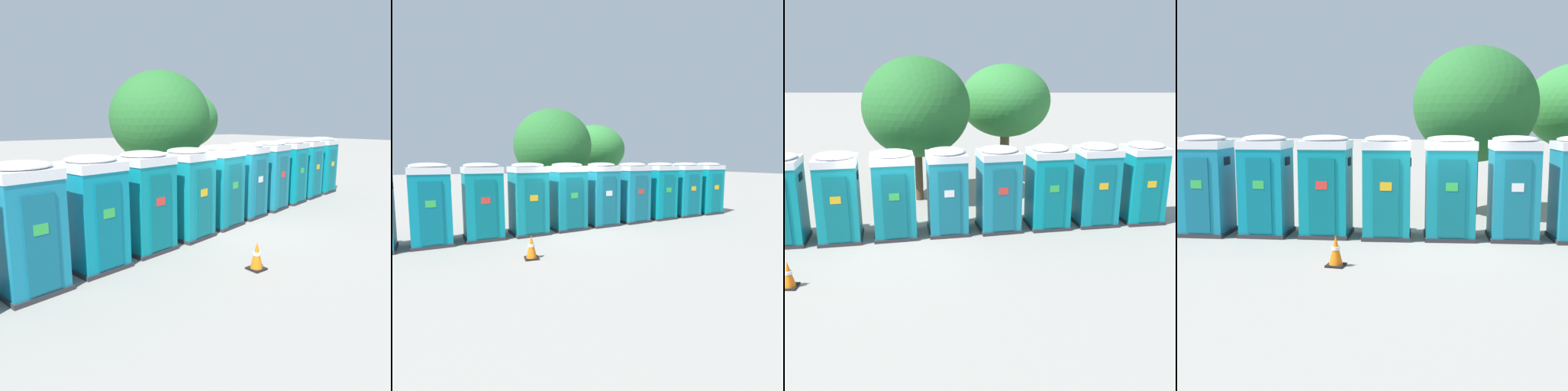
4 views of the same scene
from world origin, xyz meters
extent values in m
plane|color=gray|center=(0.00, 0.00, 0.00)|extent=(120.00, 120.00, 0.00)
cube|color=#2D2D33|center=(-3.06, -0.35, 0.05)|extent=(1.40, 1.37, 0.10)
cube|color=black|center=(-2.47, -0.26, 1.89)|extent=(0.08, 0.36, 0.20)
cube|color=#2D2D33|center=(-1.54, -0.15, 0.05)|extent=(1.40, 1.40, 0.10)
cube|color=#0E8693|center=(-1.54, -0.15, 1.15)|extent=(1.33, 1.33, 2.10)
cube|color=#0B6973|center=(-1.43, -0.72, 1.07)|extent=(0.62, 0.15, 1.85)
cube|color=yellow|center=(-1.42, -0.74, 1.35)|extent=(0.28, 0.06, 0.20)
cube|color=black|center=(-0.97, -0.04, 1.89)|extent=(0.09, 0.36, 0.20)
cube|color=white|center=(-1.54, -0.15, 2.30)|extent=(1.37, 1.37, 0.20)
ellipsoid|color=white|center=(-1.54, -0.15, 2.45)|extent=(1.30, 1.31, 0.18)
cube|color=#2D2D33|center=(-0.03, 0.16, 0.05)|extent=(1.45, 1.42, 0.10)
cube|color=#0E7E8E|center=(-0.03, 0.16, 1.15)|extent=(1.38, 1.36, 2.10)
cube|color=#0B626E|center=(0.09, -0.41, 1.07)|extent=(0.64, 0.16, 1.85)
cube|color=green|center=(0.10, -0.43, 1.35)|extent=(0.28, 0.07, 0.20)
cube|color=black|center=(0.55, 0.28, 1.89)|extent=(0.10, 0.36, 0.20)
cube|color=white|center=(-0.03, 0.16, 2.30)|extent=(1.42, 1.40, 0.20)
ellipsoid|color=white|center=(-0.03, 0.16, 2.45)|extent=(1.35, 1.33, 0.18)
cube|color=#2D2D33|center=(1.48, 0.47, 0.05)|extent=(1.36, 1.39, 0.10)
cube|color=teal|center=(1.48, 0.47, 1.15)|extent=(1.29, 1.32, 2.10)
cube|color=#106276|center=(1.59, -0.10, 1.07)|extent=(0.60, 0.14, 1.85)
cube|color=white|center=(1.59, -0.12, 1.35)|extent=(0.28, 0.06, 0.20)
cube|color=black|center=(2.03, 0.58, 1.89)|extent=(0.09, 0.36, 0.20)
cube|color=white|center=(1.48, 0.47, 2.30)|extent=(1.33, 1.36, 0.20)
ellipsoid|color=white|center=(1.48, 0.47, 2.45)|extent=(1.27, 1.30, 0.18)
cube|color=#2D2D33|center=(3.00, 0.73, 0.05)|extent=(1.43, 1.43, 0.10)
cube|color=teal|center=(3.00, 0.73, 1.15)|extent=(1.36, 1.36, 2.10)
cube|color=#11657A|center=(3.12, 0.16, 1.07)|extent=(0.62, 0.16, 1.85)
cube|color=red|center=(3.13, 0.14, 1.35)|extent=(0.28, 0.07, 0.20)
cube|color=black|center=(3.57, 0.85, 1.89)|extent=(0.10, 0.36, 0.20)
cube|color=white|center=(3.00, 0.73, 2.30)|extent=(1.40, 1.40, 0.20)
ellipsoid|color=white|center=(3.00, 0.73, 2.45)|extent=(1.33, 1.33, 0.18)
cube|color=#2D2D33|center=(4.52, 0.98, 0.05)|extent=(1.38, 1.39, 0.10)
cube|color=#078997|center=(4.52, 0.98, 1.15)|extent=(1.31, 1.33, 2.10)
cube|color=#076A76|center=(4.62, 0.40, 1.07)|extent=(0.61, 0.14, 1.85)
cube|color=green|center=(4.63, 0.39, 1.35)|extent=(0.28, 0.06, 0.20)
cube|color=black|center=(5.08, 1.08, 1.89)|extent=(0.09, 0.36, 0.20)
cube|color=white|center=(4.52, 0.98, 2.30)|extent=(1.35, 1.37, 0.20)
ellipsoid|color=white|center=(4.52, 0.98, 2.45)|extent=(1.29, 1.30, 0.18)
cube|color=#2D2D33|center=(6.03, 1.26, 0.05)|extent=(1.42, 1.39, 0.10)
cube|color=#0C8599|center=(6.03, 1.26, 1.15)|extent=(1.35, 1.33, 2.10)
cube|color=#096877|center=(6.13, 0.68, 1.07)|extent=(0.64, 0.14, 1.85)
cube|color=yellow|center=(6.13, 0.66, 1.35)|extent=(0.28, 0.06, 0.20)
cube|color=black|center=(6.62, 1.36, 1.89)|extent=(0.09, 0.36, 0.20)
cube|color=white|center=(6.03, 1.26, 2.30)|extent=(1.39, 1.37, 0.20)
ellipsoid|color=white|center=(6.03, 1.26, 2.45)|extent=(1.32, 1.30, 0.18)
cube|color=#2D2D33|center=(7.55, 1.48, 0.05)|extent=(1.37, 1.37, 0.10)
cube|color=#078896|center=(7.55, 1.48, 1.15)|extent=(1.30, 1.30, 2.10)
cube|color=#076A75|center=(7.64, 0.91, 1.07)|extent=(0.62, 0.13, 1.85)
cube|color=yellow|center=(7.65, 0.89, 1.35)|extent=(0.28, 0.05, 0.20)
cube|color=black|center=(8.13, 1.57, 1.89)|extent=(0.08, 0.36, 0.20)
cube|color=white|center=(7.55, 1.48, 2.30)|extent=(1.34, 1.34, 0.20)
ellipsoid|color=white|center=(7.55, 1.48, 2.45)|extent=(1.28, 1.28, 0.18)
cylinder|color=#4C3826|center=(0.22, 3.75, 1.20)|extent=(0.28, 0.28, 2.40)
ellipsoid|color=#286B2D|center=(0.22, 3.75, 3.36)|extent=(3.76, 3.76, 3.47)
cylinder|color=brown|center=(3.49, 6.80, 1.26)|extent=(0.39, 0.39, 2.51)
ellipsoid|color=#337F38|center=(3.49, 6.80, 3.33)|extent=(3.73, 3.73, 2.96)
cube|color=black|center=(-1.87, -3.05, 0.02)|extent=(0.36, 0.36, 0.04)
cone|color=orange|center=(-1.87, -3.05, 0.34)|extent=(0.28, 0.28, 0.60)
cylinder|color=white|center=(-1.87, -3.05, 0.37)|extent=(0.17, 0.17, 0.07)
camera|label=1|loc=(-8.01, -8.37, 3.25)|focal=35.00mm
camera|label=2|loc=(-3.00, -10.97, 2.55)|focal=28.00mm
camera|label=3|loc=(2.45, -12.40, 4.97)|focal=42.00mm
camera|label=4|loc=(1.68, -13.10, 2.96)|focal=50.00mm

